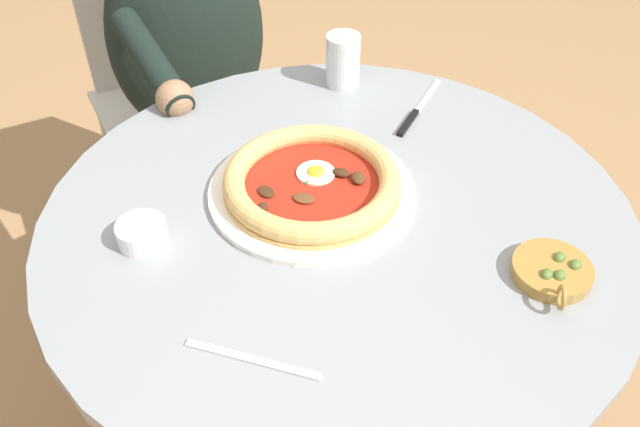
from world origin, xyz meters
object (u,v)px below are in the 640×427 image
steak_knife (414,114)px  cafe_chair_diner (178,79)px  pizza_on_plate (312,184)px  fork_utensil (252,359)px  olive_pan (553,271)px  diner_person (198,115)px  water_glass (343,64)px  dining_table (336,282)px  ramekin_capers (142,233)px

steak_knife → cafe_chair_diner: cafe_chair_diner is taller
pizza_on_plate → fork_utensil: (-0.28, -0.15, -0.02)m
olive_pan → diner_person: (0.15, 0.95, -0.24)m
water_glass → cafe_chair_diner: cafe_chair_diner is taller
pizza_on_plate → diner_person: (0.24, 0.59, -0.25)m
pizza_on_plate → dining_table: bearing=-95.7°
fork_utensil → cafe_chair_diner: cafe_chair_diner is taller
ramekin_capers → diner_person: size_ratio=0.06×
dining_table → olive_pan: size_ratio=7.38×
ramekin_capers → diner_person: bearing=45.2°
dining_table → steak_knife: steak_knife is taller
fork_utensil → cafe_chair_diner: (0.57, 0.88, -0.21)m
water_glass → fork_utensil: water_glass is taller
dining_table → pizza_on_plate: bearing=84.3°
steak_knife → fork_utensil: steak_knife is taller
olive_pan → fork_utensil: bearing=150.6°
dining_table → pizza_on_plate: (0.01, 0.06, 0.18)m
water_glass → diner_person: (-0.04, 0.41, -0.27)m
steak_knife → ramekin_capers: 0.53m
pizza_on_plate → steak_knife: (0.28, 0.01, -0.02)m
pizza_on_plate → water_glass: 0.33m
pizza_on_plate → water_glass: bearing=32.0°
dining_table → ramekin_capers: ramekin_capers is taller
dining_table → steak_knife: bearing=12.9°
water_glass → pizza_on_plate: bearing=-148.0°
dining_table → ramekin_capers: 0.34m
pizza_on_plate → fork_utensil: 0.32m
dining_table → fork_utensil: (-0.27, -0.10, 0.16)m
fork_utensil → steak_knife: bearing=16.2°
steak_knife → cafe_chair_diner: 0.75m
water_glass → ramekin_capers: 0.53m
water_glass → fork_utensil: (-0.56, -0.33, -0.04)m
fork_utensil → olive_pan: bearing=-29.4°
pizza_on_plate → diner_person: 0.69m
diner_person → cafe_chair_diner: size_ratio=1.33×
dining_table → fork_utensil: fork_utensil is taller
pizza_on_plate → diner_person: bearing=68.0°
cafe_chair_diner → olive_pan: bearing=-100.8°
olive_pan → cafe_chair_diner: (0.21, 1.09, -0.22)m
pizza_on_plate → ramekin_capers: size_ratio=4.49×
pizza_on_plate → diner_person: diner_person is taller
dining_table → cafe_chair_diner: cafe_chair_diner is taller
olive_pan → cafe_chair_diner: 1.13m
cafe_chair_diner → water_glass: bearing=-90.9°
steak_knife → fork_utensil: bearing=-163.8°
ramekin_capers → cafe_chair_diner: size_ratio=0.08×
cafe_chair_diner → pizza_on_plate: bearing=-111.9°
steak_knife → ramekin_capers: (-0.52, 0.10, 0.01)m
steak_knife → cafe_chair_diner: bearing=89.3°
diner_person → steak_knife: bearing=-85.7°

